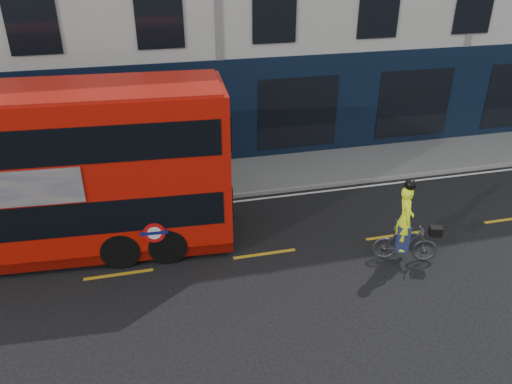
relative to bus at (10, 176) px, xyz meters
name	(u,v)px	position (x,y,z in m)	size (l,w,h in m)	color
ground	(279,287)	(6.47, -3.24, -2.38)	(120.00, 120.00, 0.00)	black
pavement	(230,177)	(6.47, 3.26, -2.32)	(60.00, 3.00, 0.12)	slate
kerb	(239,195)	(6.47, 1.76, -2.32)	(60.00, 0.12, 0.13)	gray
road_edge_line	(241,201)	(6.47, 1.46, -2.38)	(58.00, 0.10, 0.01)	silver
lane_dashes	(265,254)	(6.47, -1.74, -2.38)	(58.00, 0.12, 0.01)	#BF8E16
bus	(10,176)	(0.00, 0.00, 0.00)	(11.67, 3.38, 4.65)	red
cyclist	(405,234)	(10.08, -2.89, -1.55)	(1.82, 1.05, 2.46)	#414346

